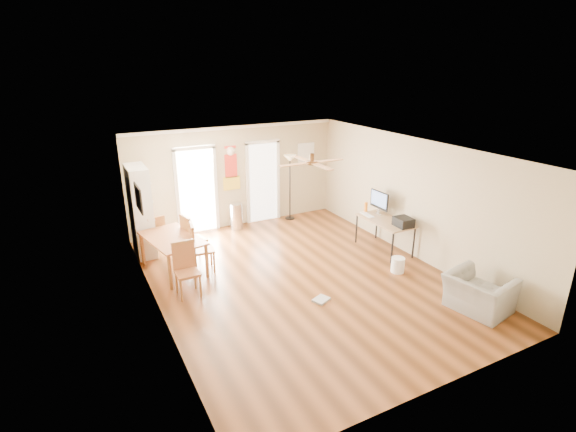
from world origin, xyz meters
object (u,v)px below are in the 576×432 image
dining_chair_right_b (203,247)px  armchair (479,293)px  computer_desk (384,235)px  dining_chair_far (155,235)px  torchiere_lamp (290,188)px  trash_can (236,216)px  printer (403,222)px  bookshelf (141,211)px  wastebasket_a (398,265)px  dining_chair_near (187,270)px  dining_table (174,254)px  dining_chair_right_a (195,237)px

dining_chair_right_b → armchair: bearing=-126.3°
computer_desk → dining_chair_far: bearing=155.6°
torchiere_lamp → computer_desk: size_ratio=1.31×
trash_can → printer: size_ratio=1.78×
torchiere_lamp → armchair: 5.70m
bookshelf → dining_chair_far: (0.20, -0.22, -0.53)m
bookshelf → trash_can: bookshelf is taller
armchair → wastebasket_a: bearing=-2.5°
bookshelf → dining_chair_near: 2.38m
dining_table → dining_chair_near: size_ratio=1.48×
printer → dining_chair_right_a: bearing=158.1°
torchiere_lamp → dining_chair_right_b: bearing=-147.5°
torchiere_lamp → armchair: size_ratio=1.76×
trash_can → dining_chair_far: bearing=-163.1°
printer → armchair: 2.37m
dining_table → dining_chair_right_b: size_ratio=1.45×
dining_table → dining_chair_right_a: 0.67m
dining_table → bookshelf: bearing=107.8°
trash_can → wastebasket_a: trash_can is taller
dining_chair_far → dining_chair_right_b: bearing=108.3°
bookshelf → armchair: size_ratio=1.99×
computer_desk → dining_chair_right_b: bearing=167.1°
trash_can → computer_desk: (2.51, -2.79, 0.02)m
dining_chair_right_a → wastebasket_a: size_ratio=3.27×
trash_can → torchiere_lamp: torchiere_lamp is taller
trash_can → dining_chair_near: bearing=-126.3°
bookshelf → dining_chair_far: 0.61m
armchair → dining_chair_right_a: bearing=30.7°
printer → wastebasket_a: 1.01m
dining_chair_near → trash_can: (2.01, 2.74, -0.16)m
torchiere_lamp → wastebasket_a: torchiere_lamp is taller
bookshelf → dining_table: (0.38, -1.18, -0.63)m
dining_table → dining_chair_near: 1.12m
dining_chair_right_b → computer_desk: (3.96, -0.91, -0.15)m
dining_chair_far → computer_desk: 5.15m
dining_chair_right_a → wastebasket_a: (3.50, -2.53, -0.36)m
torchiere_lamp → armchair: (0.72, -5.63, -0.56)m
dining_table → torchiere_lamp: bearing=25.1°
dining_chair_right_b → armchair: 5.27m
dining_chair_right_b → armchair: dining_chair_right_b is taller
trash_can → wastebasket_a: size_ratio=2.18×
dining_chair_near → armchair: bearing=-33.1°
printer → computer_desk: bearing=104.8°
dining_table → armchair: 5.84m
dining_chair_far → armchair: (4.48, -4.92, -0.14)m
trash_can → torchiere_lamp: 1.67m
bookshelf → trash_can: 2.51m
dining_chair_near → trash_can: bearing=54.0°
printer → wastebasket_a: (-0.55, -0.53, -0.67)m
wastebasket_a → armchair: size_ratio=0.31×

